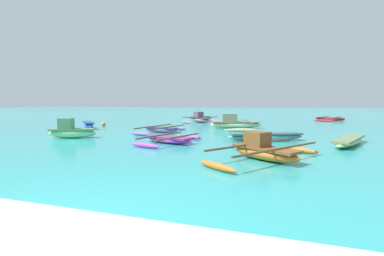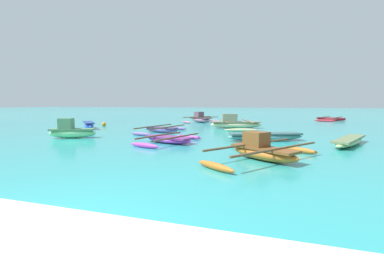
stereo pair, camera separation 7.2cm
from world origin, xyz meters
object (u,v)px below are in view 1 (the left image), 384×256
at_px(moored_boat_1, 169,139).
at_px(moored_boat_8, 350,141).
at_px(moored_boat_5, 330,119).
at_px(moored_boat_4, 88,125).
at_px(moored_boat_2, 235,123).
at_px(moored_boat_0, 71,131).
at_px(mooring_buoy_0, 104,124).
at_px(moored_boat_6, 265,136).
at_px(moored_boat_3, 264,151).
at_px(moored_boat_7, 161,129).
at_px(moored_boat_9, 200,119).

height_order(moored_boat_1, moored_boat_8, moored_boat_1).
bearing_deg(moored_boat_5, moored_boat_4, -115.68).
distance_m(moored_boat_2, moored_boat_4, 10.40).
relative_size(moored_boat_2, moored_boat_5, 0.99).
distance_m(moored_boat_0, moored_boat_1, 5.44).
xyz_separation_m(moored_boat_5, mooring_buoy_0, (-18.58, -12.95, -0.01)).
distance_m(moored_boat_4, moored_boat_6, 12.33).
bearing_deg(moored_boat_0, moored_boat_4, 97.59).
bearing_deg(moored_boat_2, moored_boat_8, -62.98).
height_order(moored_boat_6, mooring_buoy_0, moored_boat_6).
height_order(moored_boat_2, moored_boat_6, moored_boat_2).
bearing_deg(moored_boat_8, moored_boat_3, 165.31).
xyz_separation_m(moored_boat_1, moored_boat_8, (7.59, 1.69, 0.02)).
xyz_separation_m(moored_boat_1, moored_boat_4, (-7.94, 4.51, 0.11)).
bearing_deg(mooring_buoy_0, moored_boat_7, -24.19).
relative_size(moored_boat_6, mooring_buoy_0, 11.26).
bearing_deg(moored_boat_5, moored_boat_7, -103.35).
xyz_separation_m(moored_boat_6, moored_boat_8, (3.47, -0.26, -0.03)).
bearing_deg(moored_boat_1, moored_boat_7, 135.40).
relative_size(moored_boat_5, moored_boat_6, 1.33).
bearing_deg(moored_boat_1, moored_boat_2, 93.22).
height_order(moored_boat_4, moored_boat_8, moored_boat_4).
bearing_deg(mooring_buoy_0, moored_boat_3, -35.99).
height_order(moored_boat_3, moored_boat_5, moored_boat_3).
xyz_separation_m(moored_boat_7, moored_boat_9, (0.07, 9.04, 0.15)).
bearing_deg(moored_boat_0, moored_boat_9, 52.89).
bearing_deg(moored_boat_0, moored_boat_8, -14.89).
distance_m(moored_boat_2, moored_boat_7, 5.68).
relative_size(moored_boat_7, moored_boat_8, 1.14).
bearing_deg(moored_boat_6, moored_boat_2, 87.43).
relative_size(moored_boat_1, mooring_buoy_0, 10.96).
height_order(moored_boat_6, moored_boat_8, moored_boat_6).
bearing_deg(moored_boat_9, moored_boat_6, -25.81).
distance_m(moored_boat_2, moored_boat_9, 6.32).
bearing_deg(moored_boat_2, mooring_buoy_0, 171.76).
height_order(moored_boat_5, moored_boat_6, same).
relative_size(moored_boat_0, moored_boat_2, 0.49).
bearing_deg(moored_boat_1, moored_boat_4, 167.33).
bearing_deg(moored_boat_3, moored_boat_4, -173.72).
relative_size(moored_boat_0, moored_boat_8, 0.66).
relative_size(moored_boat_2, moored_boat_7, 1.19).
relative_size(moored_boat_0, moored_boat_1, 0.67).
bearing_deg(moored_boat_4, moored_boat_5, 85.67).
relative_size(moored_boat_4, moored_boat_9, 0.64).
xyz_separation_m(moored_boat_0, moored_boat_4, (-2.51, 4.42, -0.09)).
xyz_separation_m(moored_boat_0, mooring_buoy_0, (-2.71, 6.44, -0.19)).
bearing_deg(moored_boat_7, moored_boat_9, 101.78).
distance_m(moored_boat_1, moored_boat_8, 7.78).
height_order(moored_boat_9, mooring_buoy_0, moored_boat_9).
bearing_deg(moored_boat_5, mooring_buoy_0, -119.96).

